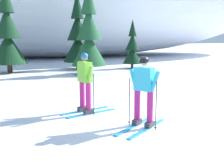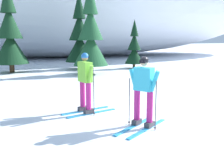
{
  "view_description": "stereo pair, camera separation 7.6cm",
  "coord_description": "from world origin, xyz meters",
  "px_view_note": "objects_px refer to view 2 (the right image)",
  "views": [
    {
      "loc": [
        -3.52,
        -6.07,
        2.18
      ],
      "look_at": [
        -1.19,
        0.42,
        0.95
      ],
      "focal_mm": 43.37,
      "sensor_mm": 36.0,
      "label": 1
    },
    {
      "loc": [
        -3.45,
        -6.1,
        2.18
      ],
      "look_at": [
        -1.19,
        0.42,
        0.95
      ],
      "focal_mm": 43.37,
      "sensor_mm": 36.0,
      "label": 2
    }
  ],
  "objects_px": {
    "pine_tree_center_right": "(91,36)",
    "pine_tree_center": "(80,37)",
    "skier_cyan_jacket": "(143,90)",
    "pine_tree_far_right": "(134,48)",
    "skier_lime_jacket": "(85,82)",
    "pine_tree_center_left": "(10,35)"
  },
  "relations": [
    {
      "from": "pine_tree_center_right",
      "to": "pine_tree_center",
      "type": "bearing_deg",
      "value": 91.15
    },
    {
      "from": "skier_cyan_jacket",
      "to": "pine_tree_far_right",
      "type": "xyz_separation_m",
      "value": [
        4.67,
        11.14,
        0.47
      ]
    },
    {
      "from": "skier_lime_jacket",
      "to": "pine_tree_center",
      "type": "height_order",
      "value": "pine_tree_center"
    },
    {
      "from": "skier_lime_jacket",
      "to": "pine_tree_far_right",
      "type": "height_order",
      "value": "pine_tree_far_right"
    },
    {
      "from": "pine_tree_center",
      "to": "pine_tree_far_right",
      "type": "height_order",
      "value": "pine_tree_center"
    },
    {
      "from": "pine_tree_center_left",
      "to": "pine_tree_center",
      "type": "height_order",
      "value": "pine_tree_center_left"
    },
    {
      "from": "skier_cyan_jacket",
      "to": "skier_lime_jacket",
      "type": "height_order",
      "value": "skier_lime_jacket"
    },
    {
      "from": "skier_lime_jacket",
      "to": "pine_tree_center_left",
      "type": "xyz_separation_m",
      "value": [
        -2.14,
        10.0,
        1.33
      ]
    },
    {
      "from": "pine_tree_center",
      "to": "pine_tree_far_right",
      "type": "bearing_deg",
      "value": -12.89
    },
    {
      "from": "pine_tree_center_left",
      "to": "pine_tree_center_right",
      "type": "height_order",
      "value": "pine_tree_center_left"
    },
    {
      "from": "skier_cyan_jacket",
      "to": "pine_tree_center_right",
      "type": "height_order",
      "value": "pine_tree_center_right"
    },
    {
      "from": "skier_lime_jacket",
      "to": "pine_tree_center_left",
      "type": "bearing_deg",
      "value": 102.08
    },
    {
      "from": "pine_tree_center_left",
      "to": "pine_tree_center",
      "type": "bearing_deg",
      "value": 4.41
    },
    {
      "from": "pine_tree_center",
      "to": "skier_cyan_jacket",
      "type": "bearing_deg",
      "value": -95.33
    },
    {
      "from": "pine_tree_center_right",
      "to": "pine_tree_far_right",
      "type": "height_order",
      "value": "pine_tree_center_right"
    },
    {
      "from": "pine_tree_center",
      "to": "pine_tree_center_right",
      "type": "distance_m",
      "value": 2.63
    },
    {
      "from": "pine_tree_center_left",
      "to": "pine_tree_center_right",
      "type": "distance_m",
      "value": 4.9
    },
    {
      "from": "pine_tree_center_right",
      "to": "skier_cyan_jacket",
      "type": "bearing_deg",
      "value": -97.13
    },
    {
      "from": "skier_cyan_jacket",
      "to": "pine_tree_far_right",
      "type": "bearing_deg",
      "value": 67.27
    },
    {
      "from": "pine_tree_center_right",
      "to": "pine_tree_far_right",
      "type": "bearing_deg",
      "value": 27.38
    },
    {
      "from": "skier_cyan_jacket",
      "to": "pine_tree_center",
      "type": "relative_size",
      "value": 0.34
    },
    {
      "from": "pine_tree_center_left",
      "to": "pine_tree_center_right",
      "type": "xyz_separation_m",
      "value": [
        4.33,
        -2.29,
        -0.08
      ]
    }
  ]
}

